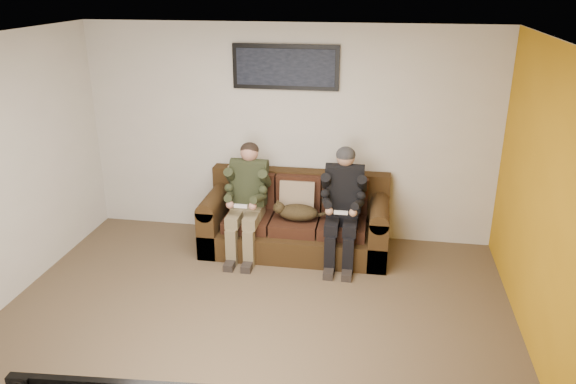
% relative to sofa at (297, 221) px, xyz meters
% --- Properties ---
extents(floor, '(5.00, 5.00, 0.00)m').
position_rel_sofa_xyz_m(floor, '(-0.17, -1.83, -0.33)').
color(floor, brown).
rests_on(floor, ground).
extents(ceiling, '(5.00, 5.00, 0.00)m').
position_rel_sofa_xyz_m(ceiling, '(-0.17, -1.83, 2.27)').
color(ceiling, silver).
rests_on(ceiling, ground).
extents(wall_back, '(5.00, 0.00, 5.00)m').
position_rel_sofa_xyz_m(wall_back, '(-0.17, 0.42, 0.97)').
color(wall_back, beige).
rests_on(wall_back, ground).
extents(wall_front, '(5.00, 0.00, 5.00)m').
position_rel_sofa_xyz_m(wall_front, '(-0.17, -4.08, 0.97)').
color(wall_front, beige).
rests_on(wall_front, ground).
extents(wall_right, '(0.00, 4.50, 4.50)m').
position_rel_sofa_xyz_m(wall_right, '(2.33, -1.83, 0.97)').
color(wall_right, beige).
rests_on(wall_right, ground).
extents(accent_wall_right, '(0.00, 4.50, 4.50)m').
position_rel_sofa_xyz_m(accent_wall_right, '(2.32, -1.83, 0.97)').
color(accent_wall_right, '#C38813').
rests_on(accent_wall_right, ground).
extents(sofa, '(2.16, 0.93, 0.89)m').
position_rel_sofa_xyz_m(sofa, '(0.00, 0.00, 0.00)').
color(sofa, '#34220F').
rests_on(sofa, ground).
extents(throw_pillow, '(0.41, 0.20, 0.41)m').
position_rel_sofa_xyz_m(throw_pillow, '(-0.00, 0.04, 0.30)').
color(throw_pillow, '#927A5F').
rests_on(throw_pillow, sofa).
extents(throw_blanket, '(0.44, 0.22, 0.08)m').
position_rel_sofa_xyz_m(throw_blanket, '(-0.66, 0.27, 0.55)').
color(throw_blanket, '#BDAD8B').
rests_on(throw_blanket, sofa).
extents(person_left, '(0.51, 0.87, 1.29)m').
position_rel_sofa_xyz_m(person_left, '(-0.56, -0.18, 0.39)').
color(person_left, '#766849').
rests_on(person_left, sofa).
extents(person_right, '(0.51, 0.86, 1.30)m').
position_rel_sofa_xyz_m(person_right, '(0.56, -0.18, 0.39)').
color(person_right, black).
rests_on(person_right, sofa).
extents(cat, '(0.66, 0.26, 0.24)m').
position_rel_sofa_xyz_m(cat, '(0.02, -0.18, 0.20)').
color(cat, '#423219').
rests_on(cat, sofa).
extents(framed_poster, '(1.25, 0.05, 0.52)m').
position_rel_sofa_xyz_m(framed_poster, '(-0.20, 0.39, 1.77)').
color(framed_poster, black).
rests_on(framed_poster, wall_back).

